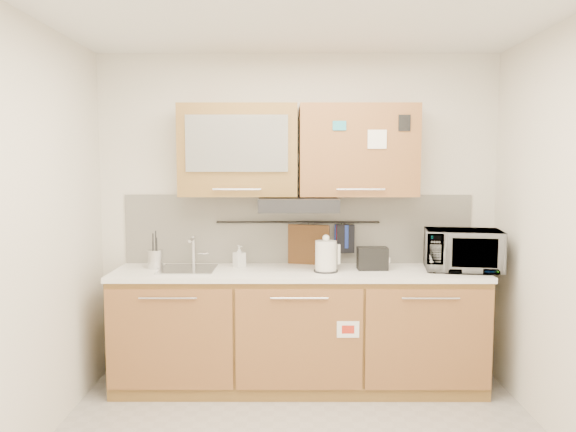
{
  "coord_description": "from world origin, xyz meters",
  "views": [
    {
      "loc": [
        -0.07,
        -3.04,
        1.74
      ],
      "look_at": [
        -0.08,
        1.05,
        1.35
      ],
      "focal_mm": 35.0,
      "sensor_mm": 36.0,
      "label": 1
    }
  ],
  "objects": [
    {
      "name": "upper_cabinets",
      "position": [
        -0.0,
        1.32,
        1.83
      ],
      "size": [
        1.82,
        0.37,
        0.7
      ],
      "color": "olive",
      "rests_on": "wall_back"
    },
    {
      "name": "utensil_rail",
      "position": [
        0.0,
        1.45,
        1.26
      ],
      "size": [
        1.3,
        0.02,
        0.02
      ],
      "primitive_type": "cylinder",
      "rotation": [
        0.0,
        1.57,
        0.0
      ],
      "color": "black",
      "rests_on": "backsplash"
    },
    {
      "name": "cutting_board",
      "position": [
        0.09,
        1.44,
        1.03
      ],
      "size": [
        0.33,
        0.11,
        0.42
      ],
      "primitive_type": "cube",
      "rotation": [
        0.0,
        0.0,
        -0.26
      ],
      "color": "brown",
      "rests_on": "utensil_rail"
    },
    {
      "name": "kettle",
      "position": [
        0.21,
        1.12,
        1.03
      ],
      "size": [
        0.21,
        0.2,
        0.28
      ],
      "rotation": [
        0.0,
        0.0,
        0.35
      ],
      "color": "silver",
      "rests_on": "countertop"
    },
    {
      "name": "range_hood",
      "position": [
        0.0,
        1.25,
        1.42
      ],
      "size": [
        0.6,
        0.46,
        0.1
      ],
      "primitive_type": "cube",
      "color": "black",
      "rests_on": "upper_cabinets"
    },
    {
      "name": "base_cabinet",
      "position": [
        0.0,
        1.19,
        0.41
      ],
      "size": [
        2.8,
        0.64,
        0.88
      ],
      "color": "olive",
      "rests_on": "floor"
    },
    {
      "name": "dark_pouch",
      "position": [
        0.38,
        1.44,
        1.13
      ],
      "size": [
        0.15,
        0.06,
        0.23
      ],
      "primitive_type": "cube",
      "rotation": [
        0.0,
        0.0,
        0.14
      ],
      "color": "black",
      "rests_on": "utensil_rail"
    },
    {
      "name": "microwave",
      "position": [
        1.25,
        1.18,
        1.07
      ],
      "size": [
        0.61,
        0.46,
        0.31
      ],
      "primitive_type": "imported",
      "rotation": [
        0.0,
        0.0,
        -0.16
      ],
      "color": "#999999",
      "rests_on": "countertop"
    },
    {
      "name": "wall_back",
      "position": [
        0.0,
        1.5,
        1.3
      ],
      "size": [
        3.2,
        0.0,
        3.2
      ],
      "primitive_type": "plane",
      "rotation": [
        1.57,
        0.0,
        0.0
      ],
      "color": "silver",
      "rests_on": "ground"
    },
    {
      "name": "wall_left",
      "position": [
        -1.6,
        0.0,
        1.3
      ],
      "size": [
        0.0,
        3.0,
        3.0
      ],
      "primitive_type": "plane",
      "rotation": [
        1.57,
        0.0,
        1.57
      ],
      "color": "silver",
      "rests_on": "ground"
    },
    {
      "name": "countertop",
      "position": [
        0.0,
        1.19,
        0.9
      ],
      "size": [
        2.82,
        0.62,
        0.04
      ],
      "primitive_type": "cube",
      "color": "white",
      "rests_on": "base_cabinet"
    },
    {
      "name": "pot_holder",
      "position": [
        0.37,
        1.44,
        1.16
      ],
      "size": [
        0.13,
        0.04,
        0.16
      ],
      "primitive_type": "cube",
      "rotation": [
        0.0,
        0.0,
        0.19
      ],
      "color": "#AF1F17",
      "rests_on": "utensil_rail"
    },
    {
      "name": "soap_bottle",
      "position": [
        -0.46,
        1.32,
        1.01
      ],
      "size": [
        0.11,
        0.11,
        0.17
      ],
      "primitive_type": "imported",
      "rotation": [
        0.0,
        0.0,
        0.7
      ],
      "color": "#999999",
      "rests_on": "countertop"
    },
    {
      "name": "backsplash",
      "position": [
        0.0,
        1.49,
        1.2
      ],
      "size": [
        2.8,
        0.02,
        0.56
      ],
      "primitive_type": "cube",
      "color": "silver",
      "rests_on": "countertop"
    },
    {
      "name": "sink",
      "position": [
        -0.85,
        1.21,
        0.92
      ],
      "size": [
        0.42,
        0.4,
        0.26
      ],
      "color": "silver",
      "rests_on": "countertop"
    },
    {
      "name": "toaster",
      "position": [
        0.57,
        1.21,
        1.01
      ],
      "size": [
        0.23,
        0.14,
        0.17
      ],
      "rotation": [
        0.0,
        0.0,
        0.02
      ],
      "color": "black",
      "rests_on": "countertop"
    },
    {
      "name": "oven_mitt",
      "position": [
        0.35,
        1.44,
        1.15
      ],
      "size": [
        0.12,
        0.06,
        0.19
      ],
      "primitive_type": "cube",
      "rotation": [
        0.0,
        0.0,
        -0.29
      ],
      "color": "navy",
      "rests_on": "utensil_rail"
    },
    {
      "name": "utensil_crock",
      "position": [
        -1.11,
        1.25,
        1.0
      ],
      "size": [
        0.13,
        0.13,
        0.29
      ],
      "rotation": [
        0.0,
        0.0,
        0.09
      ],
      "color": "silver",
      "rests_on": "countertop"
    }
  ]
}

